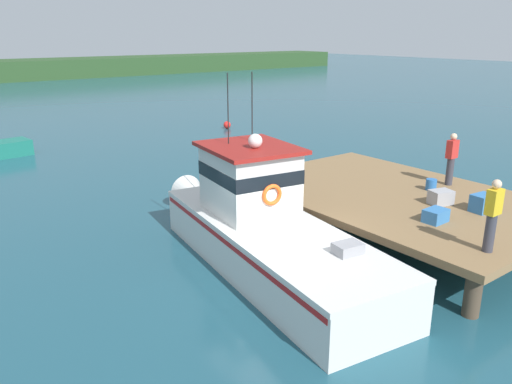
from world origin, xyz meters
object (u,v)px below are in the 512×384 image
Objects in this scene: main_fishing_boat at (262,226)px; deckhand_by_the_boat at (492,214)px; deckhand_further_back at (451,158)px; crate_single_by_cleat at (441,197)px; crate_stack_near_edge at (483,203)px; mooring_buoy_spare_mooring at (227,125)px; crate_single_far at (436,216)px; bait_bucket at (431,185)px.

main_fishing_boat reaches higher than deckhand_by_the_boat.
crate_single_by_cleat is at bearing -153.02° from deckhand_further_back.
crate_stack_near_edge is 2.58m from deckhand_further_back.
main_fishing_boat reaches higher than crate_stack_near_edge.
deckhand_by_the_boat reaches higher than mooring_buoy_spare_mooring.
bait_bucket is (2.27, 1.69, 0.00)m from crate_single_far.
bait_bucket is at bearing -104.56° from mooring_buoy_spare_mooring.
deckhand_by_the_boat is (-2.34, -1.47, 0.62)m from crate_stack_near_edge.
crate_single_by_cleat reaches higher than mooring_buoy_spare_mooring.
deckhand_by_the_boat is at bearing -128.68° from crate_single_by_cleat.
main_fishing_boat reaches higher than mooring_buoy_spare_mooring.
mooring_buoy_spare_mooring is (4.61, 17.74, -1.14)m from bait_bucket.
main_fishing_boat is 6.74m from deckhand_further_back.
mooring_buoy_spare_mooring is (5.55, 18.69, -1.17)m from crate_single_by_cleat.
crate_single_far reaches higher than mooring_buoy_spare_mooring.
deckhand_by_the_boat is (-2.00, -2.49, 0.66)m from crate_single_by_cleat.
crate_single_by_cleat reaches higher than crate_single_far.
crate_single_by_cleat is 3.26m from deckhand_by_the_boat.
bait_bucket is 18.36m from mooring_buoy_spare_mooring.
deckhand_further_back is at bearing 41.70° from deckhand_by_the_boat.
deckhand_further_back is (0.93, 0.00, 0.69)m from bait_bucket.
crate_single_far is 1.00× the size of crate_single_by_cleat.
crate_single_far is at bearing -39.62° from main_fishing_boat.
crate_single_far is 1.00× the size of crate_stack_near_edge.
crate_stack_near_edge is at bearing -127.62° from deckhand_further_back.
deckhand_further_back reaches higher than mooring_buoy_spare_mooring.
deckhand_by_the_boat is at bearing -59.35° from main_fishing_boat.
mooring_buoy_spare_mooring is at bearing 70.39° from deckhand_by_the_boat.
deckhand_by_the_boat is (-0.67, -1.76, 0.69)m from crate_single_far.
crate_stack_near_edge is 0.37× the size of deckhand_by_the_boat.
deckhand_by_the_boat reaches higher than crate_single_far.
bait_bucket reaches higher than mooring_buoy_spare_mooring.
bait_bucket reaches higher than crate_single_far.
main_fishing_boat is 16.60× the size of crate_single_by_cleat.
crate_single_by_cleat is at bearing -23.65° from main_fishing_boat.
mooring_buoy_spare_mooring is at bearing 58.38° from main_fishing_boat.
crate_stack_near_edge is (5.04, -3.08, 0.43)m from main_fishing_boat.
deckhand_further_back is at bearing 52.38° from crate_stack_near_edge.
deckhand_further_back reaches higher than crate_single_far.
main_fishing_boat reaches higher than deckhand_further_back.
crate_single_far is (3.37, -2.79, 0.36)m from main_fishing_boat.
crate_stack_near_edge is 1.76× the size of bait_bucket.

